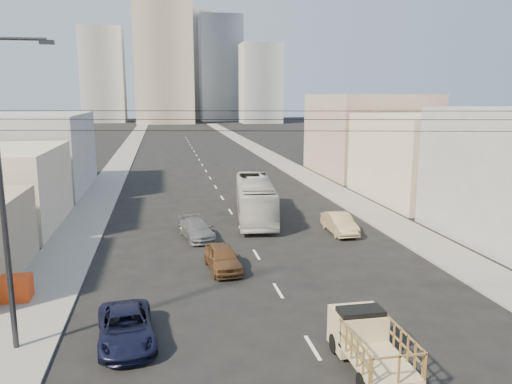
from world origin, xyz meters
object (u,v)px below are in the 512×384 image
object	(u,v)px
streetlamp_left	(4,189)
sedan_grey	(196,229)
flatbed_pickup	(369,339)
navy_pickup	(126,327)
city_bus	(255,199)
sedan_tan	(340,223)
sedan_brown	(223,258)
crate_stack	(11,288)

from	to	relation	value
streetlamp_left	sedan_grey	bearing A→B (deg)	61.01
flatbed_pickup	navy_pickup	bearing A→B (deg)	158.29
flatbed_pickup	streetlamp_left	world-z (taller)	streetlamp_left
navy_pickup	city_bus	distance (m)	21.47
sedan_tan	flatbed_pickup	bearing A→B (deg)	-106.57
sedan_brown	sedan_grey	bearing A→B (deg)	93.64
city_bus	crate_stack	xyz separation A→B (m)	(-14.66, -14.30, -0.94)
navy_pickup	flatbed_pickup	bearing A→B (deg)	-27.76
flatbed_pickup	sedan_tan	xyz separation A→B (m)	(5.28, 17.53, -0.37)
crate_stack	streetlamp_left	bearing A→B (deg)	-72.18
sedan_grey	flatbed_pickup	bearing A→B (deg)	-85.46
city_bus	sedan_brown	size ratio (longest dim) A/B	2.78
navy_pickup	sedan_grey	size ratio (longest dim) A/B	1.05
sedan_grey	streetlamp_left	bearing A→B (deg)	-129.99
sedan_brown	streetlamp_left	distance (m)	13.10
navy_pickup	streetlamp_left	world-z (taller)	streetlamp_left
flatbed_pickup	sedan_tan	world-z (taller)	flatbed_pickup
navy_pickup	sedan_grey	world-z (taller)	navy_pickup
sedan_tan	crate_stack	xyz separation A→B (m)	(-19.87, -8.81, -0.04)
streetlamp_left	crate_stack	distance (m)	7.78
sedan_grey	sedan_brown	bearing A→B (deg)	-92.34
flatbed_pickup	sedan_grey	distance (m)	18.77
navy_pickup	streetlamp_left	xyz separation A→B (m)	(-4.11, 0.20, 5.78)
flatbed_pickup	sedan_tan	size ratio (longest dim) A/B	1.00
city_bus	sedan_grey	world-z (taller)	city_bus
sedan_grey	crate_stack	xyz separation A→B (m)	(-9.56, -9.36, 0.04)
sedan_grey	navy_pickup	bearing A→B (deg)	-115.78
navy_pickup	streetlamp_left	distance (m)	7.10
sedan_brown	sedan_tan	size ratio (longest dim) A/B	0.96
flatbed_pickup	sedan_grey	xyz separation A→B (m)	(-5.03, 18.08, -0.44)
flatbed_pickup	city_bus	world-z (taller)	city_bus
sedan_brown	streetlamp_left	bearing A→B (deg)	-144.65
sedan_tan	streetlamp_left	world-z (taller)	streetlamp_left
sedan_tan	streetlamp_left	xyz separation A→B (m)	(-18.26, -13.80, 5.71)
flatbed_pickup	navy_pickup	distance (m)	9.56
flatbed_pickup	sedan_brown	world-z (taller)	flatbed_pickup
sedan_tan	streetlamp_left	bearing A→B (deg)	-142.74
sedan_tan	crate_stack	world-z (taller)	sedan_tan
sedan_grey	crate_stack	size ratio (longest dim) A/B	2.49
flatbed_pickup	sedan_grey	bearing A→B (deg)	105.54
flatbed_pickup	crate_stack	size ratio (longest dim) A/B	2.45
flatbed_pickup	sedan_brown	bearing A→B (deg)	109.42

